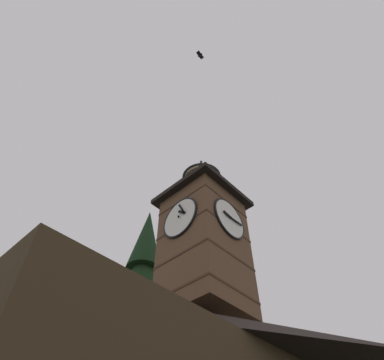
{
  "coord_description": "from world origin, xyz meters",
  "views": [
    {
      "loc": [
        7.13,
        6.25,
        1.58
      ],
      "look_at": [
        -2.05,
        -2.37,
        15.36
      ],
      "focal_mm": 31.84,
      "sensor_mm": 36.0,
      "label": 1
    }
  ],
  "objects": [
    {
      "name": "flying_bird_high",
      "position": [
        1.04,
        1.18,
        20.91
      ],
      "size": [
        0.54,
        0.31,
        0.16
      ],
      "color": "black"
    },
    {
      "name": "clock_tower",
      "position": [
        -2.63,
        -2.17,
        11.71
      ],
      "size": [
        3.82,
        3.82,
        9.8
      ],
      "color": "brown",
      "rests_on": "building_main"
    }
  ]
}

